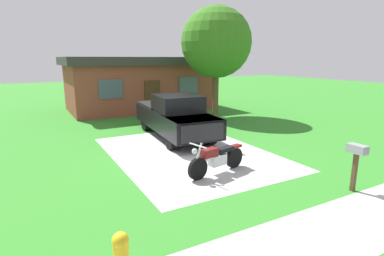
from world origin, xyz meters
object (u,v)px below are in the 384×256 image
mailbox (356,155)px  neighbor_house (139,83)px  motorcycle (217,159)px  shade_tree (216,43)px  pickup_truck (174,115)px

mailbox → neighbor_house: bearing=91.6°
motorcycle → shade_tree: bearing=57.3°
pickup_truck → shade_tree: bearing=36.6°
motorcycle → shade_tree: shade_tree is taller
motorcycle → mailbox: size_ratio=1.74×
mailbox → shade_tree: 11.35m
motorcycle → mailbox: mailbox is taller
shade_tree → neighbor_house: bearing=120.6°
mailbox → motorcycle: bearing=131.7°
pickup_truck → neighbor_house: neighbor_house is taller
shade_tree → neighbor_house: shade_tree is taller
pickup_truck → mailbox: pickup_truck is taller
motorcycle → shade_tree: 10.01m
mailbox → neighbor_house: 15.63m
neighbor_house → pickup_truck: bearing=-98.4°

